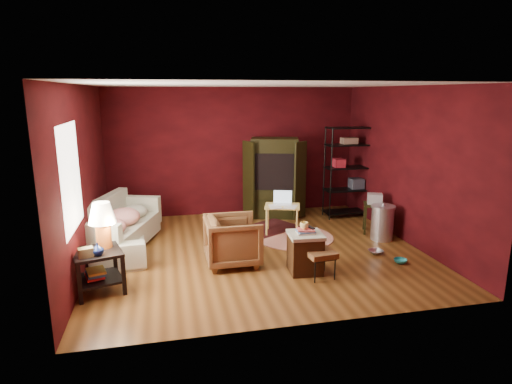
# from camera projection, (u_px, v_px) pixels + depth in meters

# --- Properties ---
(room) EXTENTS (5.54, 5.04, 2.84)m
(room) POSITION_uv_depth(u_px,v_px,m) (256.00, 171.00, 7.10)
(room) COLOR brown
(room) RESTS_ON ground
(sofa) EXTENTS (0.76, 2.19, 0.84)m
(sofa) POSITION_uv_depth(u_px,v_px,m) (119.00, 226.00, 7.39)
(sofa) COLOR #BABBA1
(sofa) RESTS_ON ground
(armchair) EXTENTS (0.78, 0.83, 0.85)m
(armchair) POSITION_uv_depth(u_px,v_px,m) (233.00, 238.00, 6.77)
(armchair) COLOR black
(armchair) RESTS_ON ground
(pet_bowl_steel) EXTENTS (0.25, 0.09, 0.24)m
(pet_bowl_steel) POSITION_uv_depth(u_px,v_px,m) (376.00, 247.00, 7.27)
(pet_bowl_steel) COLOR silver
(pet_bowl_steel) RESTS_ON ground
(pet_bowl_turquoise) EXTENTS (0.22, 0.14, 0.21)m
(pet_bowl_turquoise) POSITION_uv_depth(u_px,v_px,m) (401.00, 257.00, 6.87)
(pet_bowl_turquoise) COLOR #28B5BB
(pet_bowl_turquoise) RESTS_ON ground
(vase) EXTENTS (0.16, 0.17, 0.16)m
(vase) POSITION_uv_depth(u_px,v_px,m) (97.00, 249.00, 5.62)
(vase) COLOR #0D1741
(vase) RESTS_ON side_table
(mug) EXTENTS (0.13, 0.10, 0.13)m
(mug) POSITION_uv_depth(u_px,v_px,m) (304.00, 225.00, 6.39)
(mug) COLOR #FFE07C
(mug) RESTS_ON hamper
(side_table) EXTENTS (0.77, 0.77, 1.23)m
(side_table) POSITION_uv_depth(u_px,v_px,m) (100.00, 239.00, 5.83)
(side_table) COLOR black
(side_table) RESTS_ON ground
(sofa_cushions) EXTENTS (1.36, 2.11, 0.82)m
(sofa_cushions) POSITION_uv_depth(u_px,v_px,m) (118.00, 227.00, 7.43)
(sofa_cushions) COLOR #BABBA1
(sofa_cushions) RESTS_ON sofa
(hamper) EXTENTS (0.54, 0.54, 0.71)m
(hamper) POSITION_uv_depth(u_px,v_px,m) (305.00, 252.00, 6.49)
(hamper) COLOR #41230F
(hamper) RESTS_ON ground
(footstool) EXTENTS (0.44, 0.44, 0.41)m
(footstool) POSITION_uv_depth(u_px,v_px,m) (320.00, 254.00, 6.29)
(footstool) COLOR black
(footstool) RESTS_ON ground
(rug_round) EXTENTS (1.88, 1.88, 0.01)m
(rug_round) POSITION_uv_depth(u_px,v_px,m) (294.00, 237.00, 8.11)
(rug_round) COLOR beige
(rug_round) RESTS_ON ground
(rug_oriental) EXTENTS (1.46, 1.31, 0.01)m
(rug_oriental) POSITION_uv_depth(u_px,v_px,m) (267.00, 228.00, 8.59)
(rug_oriental) COLOR #491315
(rug_oriental) RESTS_ON ground
(laptop_desk) EXTENTS (0.77, 0.66, 0.82)m
(laptop_desk) POSITION_uv_depth(u_px,v_px,m) (282.00, 208.00, 8.23)
(laptop_desk) COLOR #FFDE74
(laptop_desk) RESTS_ON ground
(tv_armoire) EXTENTS (1.32, 0.94, 1.73)m
(tv_armoire) POSITION_uv_depth(u_px,v_px,m) (274.00, 177.00, 9.28)
(tv_armoire) COLOR black
(tv_armoire) RESTS_ON ground
(wire_shelving) EXTENTS (0.97, 0.42, 1.97)m
(wire_shelving) POSITION_uv_depth(u_px,v_px,m) (348.00, 168.00, 9.27)
(wire_shelving) COLOR black
(wire_shelving) RESTS_ON ground
(small_stand) EXTENTS (0.51, 0.51, 0.78)m
(small_stand) POSITION_uv_depth(u_px,v_px,m) (374.00, 204.00, 8.27)
(small_stand) COLOR black
(small_stand) RESTS_ON ground
(trash_can) EXTENTS (0.52, 0.52, 0.70)m
(trash_can) POSITION_uv_depth(u_px,v_px,m) (382.00, 222.00, 7.93)
(trash_can) COLOR silver
(trash_can) RESTS_ON ground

